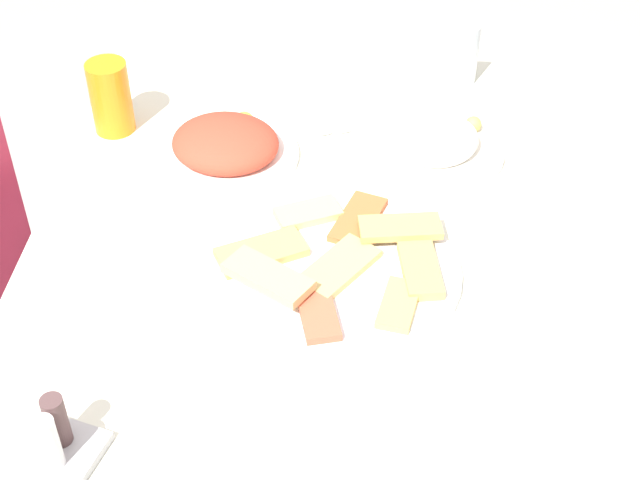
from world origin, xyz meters
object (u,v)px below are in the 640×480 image
Objects in this scene: fork at (330,105)px; spoon at (309,104)px; salad_plate_rice at (437,144)px; soda_can at (111,97)px; dining_table at (306,292)px; salad_plate_greens at (226,146)px; paper_napkin at (319,106)px; pide_platter at (341,268)px; condiment_caddy at (56,443)px; drinking_glass at (457,52)px.

spoon is at bearing 67.25° from fork.
spoon is (0.00, 0.04, 0.00)m from fork.
salad_plate_rice is 0.53m from soda_can.
salad_plate_rice is 1.17× the size of spoon.
dining_table is 0.46m from soda_can.
salad_plate_rice reaches higher than spoon.
paper_napkin is at bearing -41.30° from salad_plate_greens.
fork is at bearing -90.00° from paper_napkin.
soda_can is 0.33m from spoon.
paper_napkin is at bearing 67.25° from fork.
paper_napkin is at bearing 58.33° from salad_plate_rice.
dining_table is 5.68× the size of spoon.
pide_platter is 0.44m from condiment_caddy.
dining_table is 9.41× the size of condiment_caddy.
fork is 0.04m from spoon.
pide_platter is at bearing 168.14° from spoon.
paper_napkin is (0.41, 0.06, -0.01)m from pide_platter.
salad_plate_greens is 0.59m from condiment_caddy.
paper_napkin is 0.78× the size of spoon.
pide_platter is 2.82× the size of soda_can.
salad_plate_greens is (0.26, 0.20, 0.01)m from pide_platter.
soda_can is at bearing 105.05° from paper_napkin.
salad_plate_rice is at bearing -84.40° from salad_plate_greens.
salad_plate_greens is (0.20, 0.14, 0.12)m from dining_table.
salad_plate_rice is 1.96× the size of drinking_glass.
condiment_caddy is at bearing 144.78° from salad_plate_rice.
spoon is at bearing 4.13° from dining_table.
soda_can is at bearing 50.60° from pide_platter.
drinking_glass is at bearing -8.77° from salad_plate_rice.
spoon is (0.41, 0.08, -0.01)m from pide_platter.
spoon is (0.15, -0.12, -0.02)m from salad_plate_greens.
salad_plate_greens is 1.40× the size of fork.
paper_napkin is 0.02m from fork.
condiment_caddy is (-0.74, 0.22, 0.02)m from spoon.
salad_plate_rice is (0.29, -0.14, 0.01)m from pide_platter.
fork is at bearing 6.04° from pide_platter.
spoon is at bearing 60.52° from salad_plate_rice.
drinking_glass is at bearing -18.24° from pide_platter.
salad_plate_rice reaches higher than dining_table.
pide_platter is 0.41m from fork.
condiment_caddy is at bearing 150.88° from drinking_glass.
drinking_glass reaches higher than paper_napkin.
salad_plate_greens reaches higher than spoon.
fork is (0.12, 0.18, -0.02)m from salad_plate_rice.
pide_platter is at bearing 163.29° from fork.
drinking_glass is at bearing -26.16° from dining_table.
drinking_glass is at bearing -54.66° from salad_plate_greens.
fork is at bearing -1.73° from dining_table.
pide_platter is at bearing -138.09° from dining_table.
soda_can reaches higher than pide_platter.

